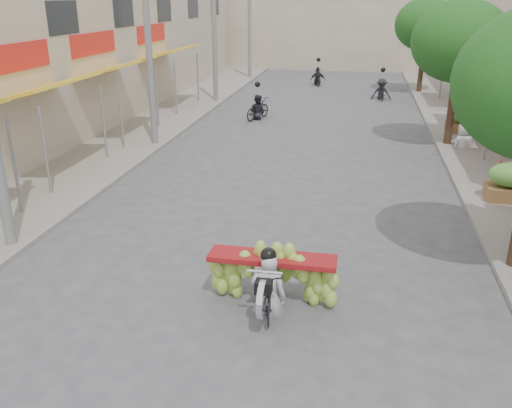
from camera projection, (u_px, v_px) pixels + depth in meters
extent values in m
plane|color=#535358|center=(209.00, 358.00, 8.48)|extent=(120.00, 120.00, 0.00)
cube|color=gray|center=(145.00, 125.00, 23.43)|extent=(4.00, 60.00, 0.12)
cube|color=gray|center=(486.00, 140.00, 20.99)|extent=(4.00, 60.00, 0.12)
cube|color=#B6A690|center=(16.00, 55.00, 22.33)|extent=(8.00, 40.00, 6.00)
cylinder|color=slate|center=(15.00, 168.00, 13.52)|extent=(0.08, 0.08, 2.55)
cube|color=yellow|center=(46.00, 87.00, 16.07)|extent=(1.77, 4.00, 0.53)
cylinder|color=slate|center=(45.00, 153.00, 14.81)|extent=(0.08, 0.08, 2.55)
cylinder|color=slate|center=(104.00, 124.00, 18.11)|extent=(0.08, 0.08, 2.55)
cube|color=red|center=(15.00, 57.00, 15.92)|extent=(0.10, 3.50, 0.80)
cube|color=yellow|center=(117.00, 67.00, 20.65)|extent=(1.77, 4.00, 0.53)
cylinder|color=slate|center=(121.00, 116.00, 19.39)|extent=(0.08, 0.08, 2.55)
cylinder|color=slate|center=(157.00, 98.00, 22.69)|extent=(0.08, 0.08, 2.55)
cube|color=red|center=(93.00, 44.00, 20.50)|extent=(0.10, 3.50, 0.80)
cube|color=yellow|center=(170.00, 52.00, 26.15)|extent=(1.77, 4.00, 0.53)
cylinder|color=slate|center=(175.00, 89.00, 24.89)|extent=(0.08, 0.08, 2.55)
cylinder|color=slate|center=(198.00, 78.00, 28.19)|extent=(0.08, 0.08, 2.55)
cube|color=red|center=(151.00, 33.00, 26.00)|extent=(0.10, 3.50, 0.80)
cube|color=#1E2328|center=(62.00, 18.00, 18.31)|extent=(0.08, 2.00, 1.10)
cube|color=#1E2328|center=(123.00, 13.00, 22.89)|extent=(0.08, 2.00, 1.10)
cube|color=#1E2328|center=(164.00, 10.00, 27.47)|extent=(0.08, 2.00, 1.10)
cube|color=#1E2328|center=(193.00, 8.00, 32.05)|extent=(0.08, 2.00, 1.10)
cube|color=#1E2328|center=(214.00, 6.00, 36.64)|extent=(0.08, 2.00, 1.10)
cylinder|color=slate|center=(489.00, 126.00, 17.83)|extent=(0.08, 0.08, 2.55)
cube|color=#AD1721|center=(495.00, 66.00, 20.91)|extent=(1.77, 4.20, 0.53)
cylinder|color=slate|center=(476.00, 113.00, 19.85)|extent=(0.08, 0.08, 2.55)
cylinder|color=slate|center=(460.00, 95.00, 23.33)|extent=(0.08, 0.08, 2.55)
cube|color=#AD1721|center=(468.00, 51.00, 26.41)|extent=(1.77, 4.20, 0.53)
cylinder|color=slate|center=(452.00, 87.00, 25.34)|extent=(0.08, 0.08, 2.55)
cylinder|color=slate|center=(442.00, 76.00, 28.83)|extent=(0.08, 0.08, 2.55)
cube|color=#B6A690|center=(338.00, 20.00, 42.05)|extent=(20.00, 6.00, 7.00)
cylinder|color=slate|center=(148.00, 35.00, 18.98)|extent=(0.24, 0.24, 8.00)
cylinder|color=slate|center=(214.00, 23.00, 27.23)|extent=(0.24, 0.24, 8.00)
cylinder|color=slate|center=(249.00, 17.00, 35.48)|extent=(0.24, 0.24, 8.00)
cylinder|color=#3A2719|center=(452.00, 104.00, 19.79)|extent=(0.28, 0.28, 3.20)
ellipsoid|color=#1D5619|center=(460.00, 41.00, 19.00)|extent=(3.40, 3.40, 2.90)
cylinder|color=#3A2719|center=(421.00, 65.00, 30.79)|extent=(0.28, 0.28, 3.20)
ellipsoid|color=#1D5619|center=(426.00, 24.00, 30.00)|extent=(3.40, 3.40, 2.90)
cube|color=brown|center=(509.00, 191.00, 14.60)|extent=(1.20, 0.80, 0.50)
cube|color=brown|center=(462.00, 126.00, 21.93)|extent=(1.20, 0.80, 0.50)
ellipsoid|color=#58A03C|center=(464.00, 111.00, 21.72)|extent=(1.20, 0.88, 0.66)
imported|color=black|center=(269.00, 289.00, 9.59)|extent=(0.67, 1.58, 0.90)
cylinder|color=silver|center=(262.00, 299.00, 8.93)|extent=(0.10, 0.66, 0.66)
cube|color=black|center=(264.00, 287.00, 8.96)|extent=(0.28, 0.22, 0.22)
cylinder|color=silver|center=(265.00, 272.00, 8.97)|extent=(0.60, 0.05, 0.05)
cube|color=maroon|center=(272.00, 258.00, 9.75)|extent=(2.32, 0.55, 0.10)
imported|color=silver|center=(269.00, 253.00, 9.28)|extent=(0.63, 0.47, 1.76)
sphere|color=black|center=(269.00, 208.00, 8.95)|extent=(0.28, 0.28, 0.28)
imported|color=#A61E16|center=(511.00, 110.00, 14.47)|extent=(1.92, 1.92, 1.70)
imported|color=silver|center=(467.00, 122.00, 19.48)|extent=(1.07, 0.92, 1.87)
imported|color=black|center=(257.00, 109.00, 24.64)|extent=(1.18, 1.81, 0.96)
imported|color=#24242B|center=(257.00, 95.00, 24.41)|extent=(0.91, 0.73, 1.65)
sphere|color=black|center=(257.00, 84.00, 24.24)|extent=(0.26, 0.26, 0.26)
imported|color=black|center=(381.00, 90.00, 29.36)|extent=(0.71, 1.85, 1.06)
imported|color=#24242B|center=(382.00, 78.00, 29.14)|extent=(1.11, 0.67, 1.65)
sphere|color=black|center=(383.00, 70.00, 28.98)|extent=(0.26, 0.26, 0.26)
imported|color=black|center=(318.00, 78.00, 33.99)|extent=(0.90, 1.71, 0.91)
imported|color=#24242B|center=(318.00, 67.00, 33.75)|extent=(1.05, 0.72, 1.65)
sphere|color=black|center=(319.00, 60.00, 33.59)|extent=(0.26, 0.26, 0.26)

